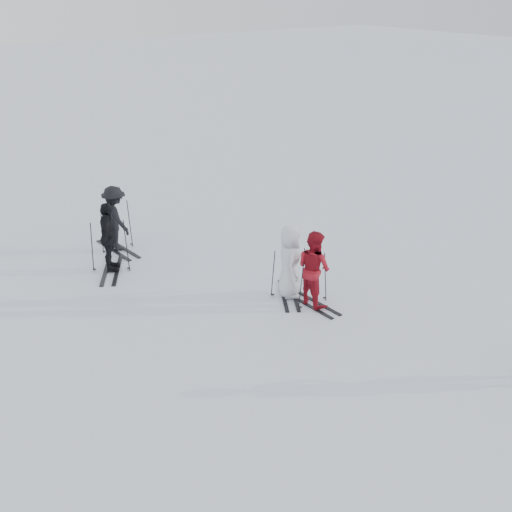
{
  "coord_description": "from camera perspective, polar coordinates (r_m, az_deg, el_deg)",
  "views": [
    {
      "loc": [
        -7.26,
        -9.25,
        6.54
      ],
      "look_at": [
        0.0,
        1.0,
        1.0
      ],
      "focal_mm": 45.0,
      "sensor_mm": 36.0,
      "label": 1
    }
  ],
  "objects": [
    {
      "name": "skis_uphill_left",
      "position": [
        15.54,
        -12.92,
        0.91
      ],
      "size": [
        2.03,
        1.72,
        1.31
      ],
      "primitive_type": null,
      "rotation": [
        0.0,
        0.0,
        1.05
      ],
      "color": "black",
      "rests_on": "ground"
    },
    {
      "name": "skis_grey",
      "position": [
        13.99,
        2.98,
        -1.44
      ],
      "size": [
        1.8,
        1.54,
        1.16
      ],
      "primitive_type": null,
      "rotation": [
        0.0,
        0.0,
        1.03
      ],
      "color": "black",
      "rests_on": "ground"
    },
    {
      "name": "skis_uphill_far",
      "position": [
        16.73,
        -12.34,
        2.59
      ],
      "size": [
        1.83,
        1.07,
        1.29
      ],
      "primitive_type": null,
      "rotation": [
        0.0,
        0.0,
        1.65
      ],
      "color": "black",
      "rests_on": "ground"
    },
    {
      "name": "skier_red",
      "position": [
        13.57,
        5.16,
        -1.19
      ],
      "size": [
        0.66,
        0.83,
        1.66
      ],
      "primitive_type": "imported",
      "rotation": [
        0.0,
        0.0,
        1.61
      ],
      "color": "maroon",
      "rests_on": "ground"
    },
    {
      "name": "skier_uphill_left",
      "position": [
        15.47,
        -12.98,
        1.54
      ],
      "size": [
        0.85,
        1.06,
        1.68
      ],
      "primitive_type": "imported",
      "rotation": [
        0.0,
        0.0,
        1.05
      ],
      "color": "black",
      "rests_on": "ground"
    },
    {
      "name": "skis_red",
      "position": [
        13.68,
        5.12,
        -2.19
      ],
      "size": [
        1.59,
        0.88,
        1.13
      ],
      "primitive_type": null,
      "rotation": [
        0.0,
        0.0,
        1.61
      ],
      "color": "black",
      "rests_on": "ground"
    },
    {
      "name": "skier_grey",
      "position": [
        13.9,
        3.0,
        -0.59
      ],
      "size": [
        0.85,
        0.94,
        1.62
      ],
      "primitive_type": "imported",
      "rotation": [
        0.0,
        0.0,
        1.03
      ],
      "color": "silver",
      "rests_on": "ground"
    },
    {
      "name": "ground",
      "position": [
        13.46,
        2.47,
        -5.31
      ],
      "size": [
        120.0,
        120.0,
        0.0
      ],
      "primitive_type": "plane",
      "color": "silver",
      "rests_on": "ground"
    },
    {
      "name": "skier_uphill_far",
      "position": [
        16.66,
        -12.39,
        3.21
      ],
      "size": [
        0.7,
        1.13,
        1.67
      ],
      "primitive_type": "imported",
      "rotation": [
        0.0,
        0.0,
        1.65
      ],
      "color": "black",
      "rests_on": "ground"
    }
  ]
}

